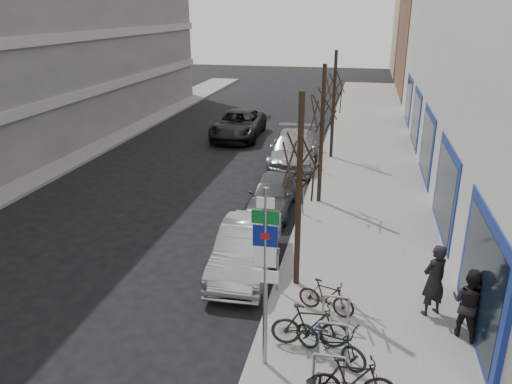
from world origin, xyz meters
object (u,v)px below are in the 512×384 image
at_px(lane_car, 238,124).
at_px(pedestrian_near, 434,280).
at_px(bike_mid_inner, 310,326).
at_px(parked_car_front, 246,248).
at_px(tree_far, 335,79).
at_px(bike_far_inner, 326,297).
at_px(parked_car_mid, 272,194).
at_px(bike_rack, 333,335).
at_px(tree_near, 300,146).
at_px(meter_front, 278,265).
at_px(meter_back, 318,155).
at_px(parked_car_back, 293,149).
at_px(tree_mid, 323,102).
at_px(meter_mid, 303,195).
at_px(pedestrian_far, 469,303).
at_px(bike_mid_curb, 331,337).
at_px(bike_near_right, 352,381).
at_px(highway_sign_pole, 265,269).

bearing_deg(lane_car, pedestrian_near, -63.94).
height_order(bike_mid_inner, parked_car_front, parked_car_front).
relative_size(tree_far, bike_far_inner, 3.66).
height_order(tree_far, parked_car_mid, tree_far).
distance_m(bike_rack, tree_near, 4.66).
xyz_separation_m(tree_far, meter_front, (-0.45, -13.50, -3.19)).
height_order(meter_front, bike_mid_inner, meter_front).
relative_size(meter_front, meter_back, 1.00).
xyz_separation_m(tree_near, parked_car_back, (-1.78, 11.61, -3.30)).
bearing_deg(tree_mid, parked_car_mid, -148.63).
distance_m(tree_far, bike_mid_inner, 16.10).
xyz_separation_m(meter_mid, bike_far_inner, (1.38, -6.29, -0.31)).
xyz_separation_m(meter_back, pedestrian_far, (4.65, -12.03, 0.11)).
bearing_deg(bike_mid_curb, pedestrian_near, -16.80).
bearing_deg(meter_back, meter_front, -90.00).
xyz_separation_m(meter_back, bike_near_right, (2.11, -14.79, -0.24)).
distance_m(bike_near_right, parked_car_back, 16.27).
relative_size(tree_near, bike_mid_curb, 3.02).
bearing_deg(bike_far_inner, meter_front, 77.25).
relative_size(meter_mid, lane_car, 0.22).
height_order(bike_mid_inner, pedestrian_far, pedestrian_far).
xyz_separation_m(bike_mid_inner, parked_car_mid, (-2.40, 8.17, -0.01)).
height_order(pedestrian_near, pedestrian_far, pedestrian_near).
relative_size(highway_sign_pole, meter_back, 3.31).
height_order(bike_mid_curb, pedestrian_near, pedestrian_near).
bearing_deg(highway_sign_pole, tree_near, 86.74).
relative_size(bike_mid_curb, parked_car_front, 0.41).
xyz_separation_m(bike_mid_curb, parked_car_front, (-2.76, 3.71, 0.02)).
distance_m(bike_far_inner, parked_car_mid, 7.25).
height_order(meter_front, meter_back, same).
relative_size(parked_car_back, lane_car, 0.96).
distance_m(bike_rack, tree_far, 16.31).
bearing_deg(bike_far_inner, parked_car_front, 69.60).
height_order(tree_near, lane_car, tree_near).
bearing_deg(highway_sign_pole, bike_rack, 23.59).
bearing_deg(bike_mid_curb, parked_car_back, 40.20).
distance_m(bike_mid_inner, bike_far_inner, 1.45).
distance_m(bike_rack, tree_mid, 10.08).
height_order(bike_near_right, pedestrian_far, pedestrian_far).
bearing_deg(bike_mid_inner, pedestrian_near, -59.68).
relative_size(bike_mid_curb, pedestrian_far, 1.03).
relative_size(tree_mid, pedestrian_far, 3.13).
bearing_deg(bike_mid_inner, meter_front, 22.89).
distance_m(meter_back, pedestrian_near, 11.95).
distance_m(parked_car_front, pedestrian_near, 5.31).
distance_m(highway_sign_pole, parked_car_front, 4.71).
bearing_deg(highway_sign_pole, meter_mid, 91.68).
relative_size(tree_far, pedestrian_far, 3.13).
relative_size(tree_mid, bike_near_right, 3.20).
height_order(bike_rack, meter_mid, meter_mid).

